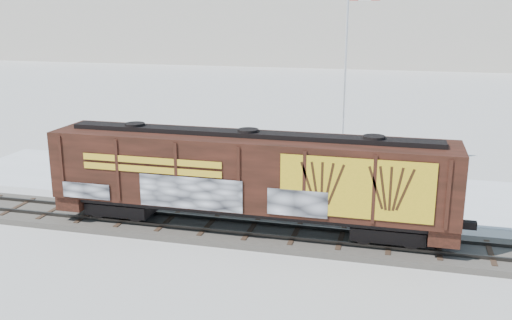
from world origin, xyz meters
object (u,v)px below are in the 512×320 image
(flagpole, at_px, (346,102))
(car_white, at_px, (346,187))
(hopper_railcar, at_px, (248,174))
(car_dark, at_px, (337,178))
(car_silver, at_px, (118,163))

(flagpole, bearing_deg, car_white, -82.82)
(hopper_railcar, height_order, car_dark, hopper_railcar)
(flagpole, bearing_deg, hopper_railcar, -103.50)
(car_white, bearing_deg, hopper_railcar, 147.85)
(flagpole, xyz_separation_m, car_silver, (-12.98, -5.06, -3.43))
(flagpole, distance_m, car_silver, 14.34)
(hopper_railcar, xyz_separation_m, car_silver, (-10.07, 7.03, -2.02))
(hopper_railcar, xyz_separation_m, car_dark, (3.06, 7.24, -2.02))
(car_white, xyz_separation_m, car_dark, (-0.63, 1.46, 0.06))
(hopper_railcar, bearing_deg, car_dark, 67.05)
(car_silver, distance_m, car_dark, 13.14)
(car_white, bearing_deg, flagpole, 7.64)
(hopper_railcar, distance_m, flagpole, 12.51)
(flagpole, distance_m, car_white, 7.25)
(flagpole, height_order, car_dark, flagpole)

